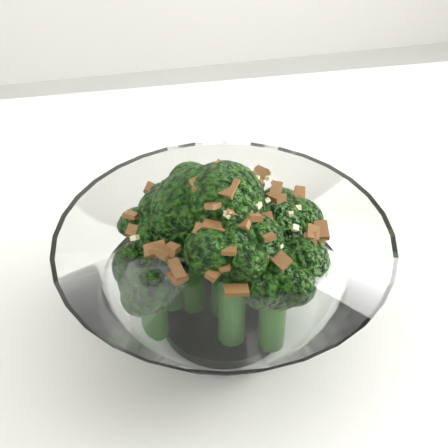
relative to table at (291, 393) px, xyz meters
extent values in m
cube|color=white|center=(0.00, 0.00, 0.05)|extent=(1.22, 0.84, 0.04)
cylinder|color=white|center=(-0.05, 0.03, 0.07)|extent=(0.10, 0.10, 0.01)
cylinder|color=#215015|center=(0.00, 0.06, 0.10)|extent=(0.02, 0.02, 0.04)
sphere|color=#1A450D|center=(0.00, 0.06, 0.13)|extent=(0.04, 0.04, 0.04)
cylinder|color=#215015|center=(-0.09, 0.04, 0.11)|extent=(0.02, 0.02, 0.06)
sphere|color=#1A450D|center=(-0.09, 0.04, 0.15)|extent=(0.05, 0.05, 0.05)
cylinder|color=#215015|center=(-0.07, 0.04, 0.12)|extent=(0.02, 0.02, 0.08)
sphere|color=#1A450D|center=(-0.07, 0.04, 0.17)|extent=(0.05, 0.05, 0.05)
cylinder|color=#215015|center=(-0.01, 0.03, 0.11)|extent=(0.02, 0.02, 0.06)
sphere|color=#1A450D|center=(-0.01, 0.03, 0.15)|extent=(0.05, 0.05, 0.05)
cylinder|color=#215015|center=(-0.05, 0.00, 0.12)|extent=(0.02, 0.02, 0.08)
sphere|color=#1A450D|center=(-0.05, 0.00, 0.17)|extent=(0.05, 0.05, 0.05)
cylinder|color=#215015|center=(-0.02, -0.01, 0.11)|extent=(0.02, 0.02, 0.06)
sphere|color=#1A450D|center=(-0.02, -0.01, 0.15)|extent=(0.05, 0.05, 0.05)
cylinder|color=#215015|center=(-0.04, 0.07, 0.10)|extent=(0.02, 0.02, 0.05)
sphere|color=#1A450D|center=(-0.04, 0.07, 0.14)|extent=(0.04, 0.04, 0.04)
cylinder|color=#215015|center=(-0.05, 0.03, 0.12)|extent=(0.02, 0.02, 0.09)
sphere|color=#1A450D|center=(-0.05, 0.03, 0.18)|extent=(0.06, 0.06, 0.06)
cylinder|color=#215015|center=(-0.10, 0.02, 0.10)|extent=(0.02, 0.02, 0.04)
sphere|color=#1A450D|center=(-0.10, 0.02, 0.13)|extent=(0.04, 0.04, 0.04)
cube|color=brown|center=(-0.05, 0.05, 0.19)|extent=(0.01, 0.02, 0.01)
cube|color=brown|center=(-0.02, -0.02, 0.17)|extent=(0.02, 0.02, 0.01)
cube|color=brown|center=(-0.03, -0.01, 0.17)|extent=(0.01, 0.01, 0.01)
cube|color=brown|center=(0.00, 0.00, 0.17)|extent=(0.01, 0.02, 0.01)
cube|color=brown|center=(0.01, 0.01, 0.16)|extent=(0.01, 0.02, 0.01)
cube|color=brown|center=(-0.04, 0.00, 0.19)|extent=(0.01, 0.02, 0.01)
cube|color=brown|center=(-0.04, 0.06, 0.18)|extent=(0.01, 0.01, 0.01)
cube|color=brown|center=(-0.09, 0.00, 0.17)|extent=(0.02, 0.02, 0.01)
cube|color=brown|center=(0.00, -0.01, 0.17)|extent=(0.01, 0.01, 0.01)
cube|color=brown|center=(-0.09, 0.07, 0.17)|extent=(0.02, 0.01, 0.01)
cube|color=brown|center=(-0.03, 0.04, 0.19)|extent=(0.01, 0.02, 0.01)
cube|color=brown|center=(-0.09, 0.00, 0.17)|extent=(0.02, 0.01, 0.01)
cube|color=brown|center=(-0.06, 0.00, 0.19)|extent=(0.02, 0.01, 0.01)
cube|color=brown|center=(-0.08, 0.03, 0.19)|extent=(0.02, 0.02, 0.01)
cube|color=brown|center=(-0.06, -0.02, 0.17)|extent=(0.01, 0.01, 0.01)
cube|color=brown|center=(-0.07, 0.00, 0.19)|extent=(0.02, 0.01, 0.01)
cube|color=brown|center=(-0.07, 0.00, 0.19)|extent=(0.01, 0.01, 0.01)
cube|color=brown|center=(-0.04, 0.04, 0.20)|extent=(0.02, 0.01, 0.01)
cube|color=brown|center=(-0.11, 0.05, 0.16)|extent=(0.01, 0.02, 0.01)
cube|color=brown|center=(0.01, 0.01, 0.16)|extent=(0.01, 0.01, 0.01)
cube|color=brown|center=(-0.07, 0.03, 0.20)|extent=(0.01, 0.01, 0.01)
cube|color=brown|center=(-0.01, 0.07, 0.17)|extent=(0.01, 0.02, 0.01)
cube|color=brown|center=(-0.08, 0.07, 0.17)|extent=(0.01, 0.01, 0.01)
cube|color=brown|center=(-0.06, 0.02, 0.20)|extent=(0.01, 0.01, 0.01)
cube|color=brown|center=(-0.02, 0.02, 0.19)|extent=(0.01, 0.02, 0.01)
cube|color=brown|center=(-0.09, -0.02, 0.16)|extent=(0.01, 0.02, 0.01)
cube|color=brown|center=(-0.05, 0.01, 0.20)|extent=(0.02, 0.02, 0.01)
cube|color=brown|center=(-0.03, 0.04, 0.19)|extent=(0.01, 0.01, 0.01)
cube|color=brown|center=(-0.04, 0.00, 0.19)|extent=(0.01, 0.02, 0.01)
cube|color=brown|center=(-0.08, 0.05, 0.18)|extent=(0.02, 0.01, 0.01)
cube|color=brown|center=(-0.03, 0.00, 0.18)|extent=(0.01, 0.02, 0.01)
cube|color=brown|center=(-0.05, 0.05, 0.19)|extent=(0.02, 0.02, 0.01)
cube|color=brown|center=(-0.08, 0.06, 0.17)|extent=(0.01, 0.01, 0.01)
cube|color=brown|center=(-0.05, 0.03, 0.21)|extent=(0.02, 0.02, 0.01)
cube|color=brown|center=(-0.10, 0.01, 0.17)|extent=(0.02, 0.01, 0.01)
cube|color=brown|center=(-0.03, -0.01, 0.18)|extent=(0.01, 0.02, 0.01)
cube|color=brown|center=(-0.11, 0.03, 0.16)|extent=(0.02, 0.01, 0.01)
cube|color=brown|center=(-0.03, 0.07, 0.17)|extent=(0.02, 0.02, 0.00)
cube|color=brown|center=(-0.05, -0.01, 0.18)|extent=(0.01, 0.02, 0.01)
cube|color=brown|center=(-0.11, 0.05, 0.16)|extent=(0.01, 0.01, 0.01)
cube|color=brown|center=(-0.06, 0.01, 0.20)|extent=(0.02, 0.02, 0.01)
cube|color=brown|center=(-0.07, 0.02, 0.20)|extent=(0.01, 0.01, 0.01)
cube|color=brown|center=(-0.05, -0.03, 0.16)|extent=(0.02, 0.01, 0.00)
cube|color=brown|center=(-0.09, 0.06, 0.17)|extent=(0.02, 0.01, 0.01)
cube|color=brown|center=(0.00, 0.05, 0.16)|extent=(0.01, 0.02, 0.01)
cube|color=brown|center=(-0.03, 0.00, 0.19)|extent=(0.01, 0.01, 0.01)
cube|color=brown|center=(-0.07, -0.02, 0.17)|extent=(0.01, 0.01, 0.01)
cube|color=brown|center=(0.01, 0.05, 0.16)|extent=(0.01, 0.02, 0.01)
cube|color=brown|center=(-0.08, 0.07, 0.18)|extent=(0.01, 0.01, 0.01)
cube|color=brown|center=(-0.02, 0.03, 0.19)|extent=(0.01, 0.02, 0.01)
cube|color=brown|center=(-0.07, 0.06, 0.18)|extent=(0.02, 0.02, 0.01)
cube|color=brown|center=(-0.04, 0.02, 0.20)|extent=(0.01, 0.01, 0.01)
cube|color=brown|center=(-0.05, 0.00, 0.19)|extent=(0.01, 0.01, 0.01)
cube|color=brown|center=(-0.09, -0.01, 0.17)|extent=(0.01, 0.02, 0.01)
cube|color=brown|center=(-0.07, 0.08, 0.17)|extent=(0.01, 0.02, 0.00)
cube|color=beige|center=(-0.01, 0.00, 0.17)|extent=(0.01, 0.01, 0.01)
cube|color=beige|center=(-0.02, 0.07, 0.18)|extent=(0.01, 0.01, 0.01)
cube|color=beige|center=(-0.05, 0.00, 0.19)|extent=(0.00, 0.00, 0.00)
cube|color=beige|center=(-0.07, 0.08, 0.17)|extent=(0.01, 0.01, 0.01)
cube|color=beige|center=(-0.01, 0.01, 0.18)|extent=(0.00, 0.00, 0.00)
cube|color=beige|center=(-0.02, 0.04, 0.19)|extent=(0.01, 0.01, 0.00)
cube|color=beige|center=(-0.02, 0.02, 0.19)|extent=(0.00, 0.00, 0.00)
cube|color=beige|center=(-0.02, -0.01, 0.17)|extent=(0.01, 0.01, 0.00)
cube|color=beige|center=(-0.07, 0.02, 0.20)|extent=(0.01, 0.01, 0.01)
cube|color=beige|center=(-0.03, -0.01, 0.18)|extent=(0.01, 0.01, 0.01)
cube|color=beige|center=(-0.03, 0.01, 0.19)|extent=(0.01, 0.01, 0.00)
cube|color=beige|center=(-0.05, 0.00, 0.19)|extent=(0.01, 0.01, 0.01)
cube|color=beige|center=(0.00, 0.06, 0.17)|extent=(0.01, 0.01, 0.01)
cube|color=beige|center=(-0.05, 0.02, 0.20)|extent=(0.01, 0.00, 0.00)
cube|color=beige|center=(-0.08, 0.08, 0.17)|extent=(0.01, 0.01, 0.00)
cube|color=beige|center=(-0.03, 0.06, 0.18)|extent=(0.00, 0.00, 0.00)
cube|color=beige|center=(0.00, 0.03, 0.17)|extent=(0.00, 0.00, 0.00)
cube|color=beige|center=(-0.11, 0.02, 0.17)|extent=(0.01, 0.01, 0.01)
cube|color=beige|center=(-0.03, 0.03, 0.20)|extent=(0.00, 0.00, 0.00)
cube|color=beige|center=(-0.06, 0.05, 0.19)|extent=(0.00, 0.01, 0.00)
cube|color=beige|center=(-0.07, -0.02, 0.17)|extent=(0.01, 0.01, 0.01)
camera|label=1|loc=(-0.12, -0.32, 0.46)|focal=55.00mm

